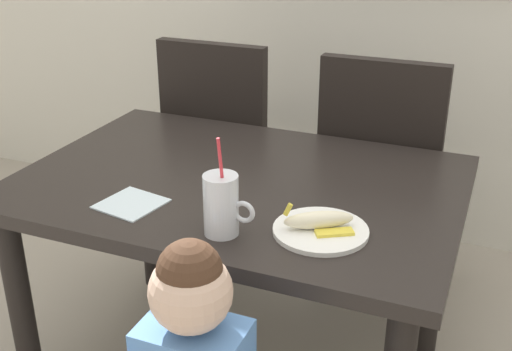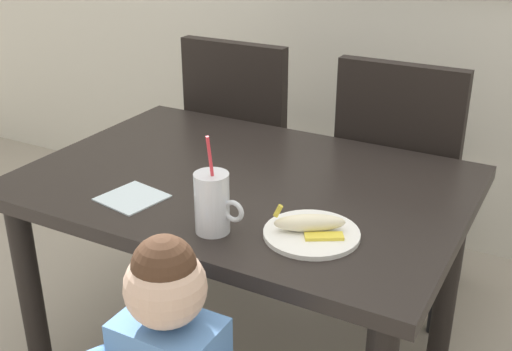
# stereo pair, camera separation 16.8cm
# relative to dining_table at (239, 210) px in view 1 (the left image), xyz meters

# --- Properties ---
(dining_table) EXTENTS (1.24, 0.87, 0.70)m
(dining_table) POSITION_rel_dining_table_xyz_m (0.00, 0.00, 0.00)
(dining_table) COLOR black
(dining_table) RESTS_ON ground
(dining_chair_left) EXTENTS (0.44, 0.45, 0.96)m
(dining_chair_left) POSITION_rel_dining_table_xyz_m (-0.33, 0.63, -0.06)
(dining_chair_left) COLOR black
(dining_chair_left) RESTS_ON ground
(dining_chair_right) EXTENTS (0.44, 0.45, 0.96)m
(dining_chair_right) POSITION_rel_dining_table_xyz_m (0.29, 0.61, -0.06)
(dining_chair_right) COLOR black
(dining_chair_right) RESTS_ON ground
(milk_cup) EXTENTS (0.13, 0.08, 0.25)m
(milk_cup) POSITION_rel_dining_table_xyz_m (0.09, -0.31, 0.17)
(milk_cup) COLOR silver
(milk_cup) RESTS_ON dining_table
(snack_plate) EXTENTS (0.23, 0.23, 0.01)m
(snack_plate) POSITION_rel_dining_table_xyz_m (0.31, -0.22, 0.11)
(snack_plate) COLOR white
(snack_plate) RESTS_ON dining_table
(peeled_banana) EXTENTS (0.17, 0.14, 0.07)m
(peeled_banana) POSITION_rel_dining_table_xyz_m (0.30, -0.21, 0.13)
(peeled_banana) COLOR #F4EAC6
(peeled_banana) RESTS_ON snack_plate
(paper_napkin) EXTENTS (0.17, 0.17, 0.00)m
(paper_napkin) POSITION_rel_dining_table_xyz_m (-0.19, -0.26, 0.10)
(paper_napkin) COLOR silver
(paper_napkin) RESTS_ON dining_table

